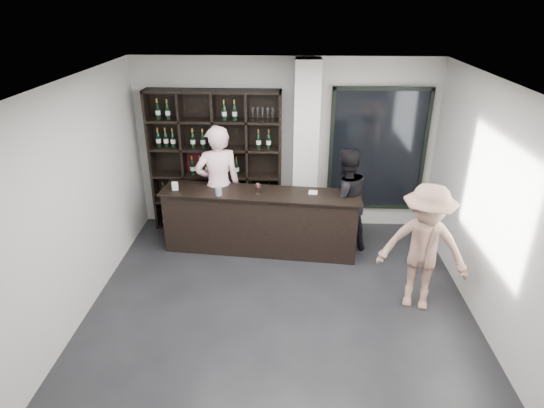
{
  "coord_description": "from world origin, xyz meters",
  "views": [
    {
      "loc": [
        0.11,
        -4.62,
        3.77
      ],
      "look_at": [
        -0.14,
        1.1,
        1.12
      ],
      "focal_mm": 30.0,
      "sensor_mm": 36.0,
      "label": 1
    }
  ],
  "objects_px": {
    "taster_black": "(344,201)",
    "customer": "(423,248)",
    "taster_pink": "(218,186)",
    "wine_shelf": "(216,162)",
    "tasting_counter": "(260,221)"
  },
  "relations": [
    {
      "from": "customer",
      "to": "wine_shelf",
      "type": "bearing_deg",
      "value": 160.66
    },
    {
      "from": "tasting_counter",
      "to": "taster_black",
      "type": "bearing_deg",
      "value": 9.76
    },
    {
      "from": "wine_shelf",
      "to": "taster_pink",
      "type": "relative_size",
      "value": 1.22
    },
    {
      "from": "taster_black",
      "to": "customer",
      "type": "relative_size",
      "value": 0.98
    },
    {
      "from": "wine_shelf",
      "to": "customer",
      "type": "relative_size",
      "value": 1.39
    },
    {
      "from": "wine_shelf",
      "to": "tasting_counter",
      "type": "bearing_deg",
      "value": -45.53
    },
    {
      "from": "taster_black",
      "to": "customer",
      "type": "bearing_deg",
      "value": 99.41
    },
    {
      "from": "taster_pink",
      "to": "taster_black",
      "type": "xyz_separation_m",
      "value": [
        1.99,
        -0.18,
        -0.14
      ]
    },
    {
      "from": "taster_pink",
      "to": "taster_black",
      "type": "height_order",
      "value": "taster_pink"
    },
    {
      "from": "taster_pink",
      "to": "customer",
      "type": "height_order",
      "value": "taster_pink"
    },
    {
      "from": "taster_black",
      "to": "customer",
      "type": "height_order",
      "value": "customer"
    },
    {
      "from": "wine_shelf",
      "to": "customer",
      "type": "height_order",
      "value": "wine_shelf"
    },
    {
      "from": "tasting_counter",
      "to": "taster_black",
      "type": "distance_m",
      "value": 1.35
    },
    {
      "from": "tasting_counter",
      "to": "taster_black",
      "type": "height_order",
      "value": "taster_black"
    },
    {
      "from": "wine_shelf",
      "to": "taster_black",
      "type": "distance_m",
      "value": 2.25
    }
  ]
}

